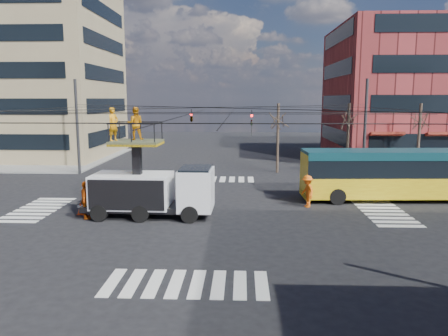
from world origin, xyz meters
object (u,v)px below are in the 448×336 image
(traffic_cone, at_px, (81,208))
(worker_ground, at_px, (86,200))
(utility_truck, at_px, (152,181))
(city_bus, at_px, (402,173))
(flagger, at_px, (307,191))

(traffic_cone, xyz_separation_m, worker_ground, (0.63, -0.89, 0.67))
(utility_truck, xyz_separation_m, city_bus, (14.99, 4.50, -0.27))
(worker_ground, bearing_deg, flagger, -88.21)
(city_bus, height_order, traffic_cone, city_bus)
(flagger, bearing_deg, utility_truck, -92.09)
(city_bus, xyz_separation_m, worker_ground, (-18.47, -5.16, -0.70))
(city_bus, xyz_separation_m, flagger, (-6.22, -2.06, -0.76))
(traffic_cone, distance_m, flagger, 13.08)
(utility_truck, distance_m, traffic_cone, 4.43)
(traffic_cone, relative_size, worker_ground, 0.35)
(city_bus, xyz_separation_m, traffic_cone, (-19.10, -4.27, -1.37))
(utility_truck, bearing_deg, flagger, 16.82)
(utility_truck, bearing_deg, worker_ground, -167.95)
(utility_truck, bearing_deg, traffic_cone, 178.16)
(flagger, bearing_deg, city_bus, 90.63)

